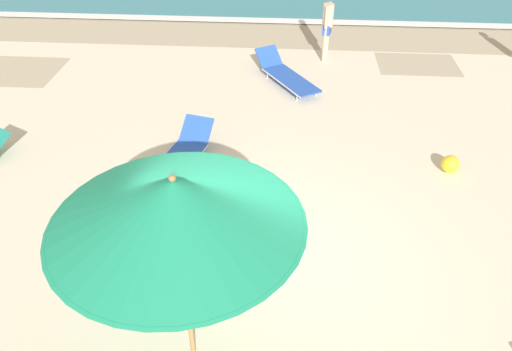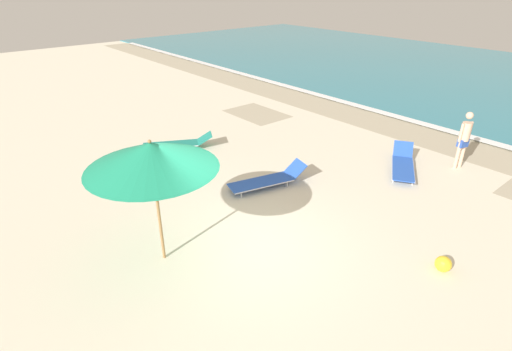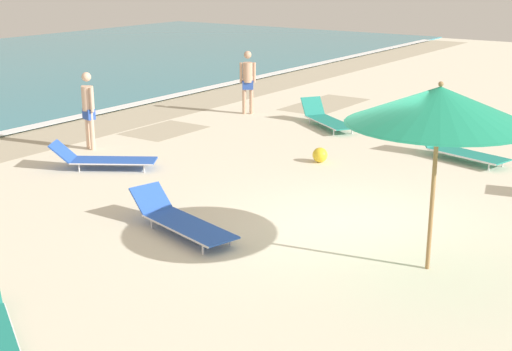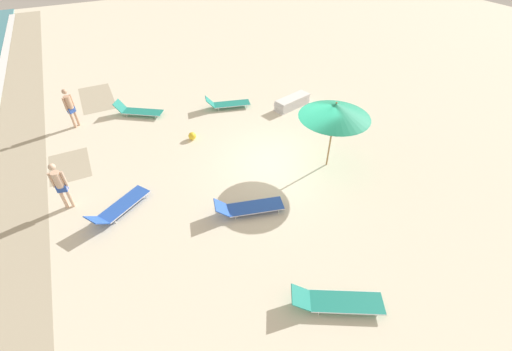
# 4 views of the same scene
# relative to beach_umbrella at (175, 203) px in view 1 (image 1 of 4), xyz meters

# --- Properties ---
(ground_plane) EXTENTS (60.00, 60.00, 0.16)m
(ground_plane) POSITION_rel_beach_umbrella_xyz_m (0.73, 1.36, -2.39)
(ground_plane) COLOR beige
(beach_umbrella) EXTENTS (2.48, 2.48, 2.63)m
(beach_umbrella) POSITION_rel_beach_umbrella_xyz_m (0.00, 0.00, 0.00)
(beach_umbrella) COLOR #9E7547
(beach_umbrella) RESTS_ON ground_plane
(sun_lounger_beside_umbrella) EXTENTS (1.66, 2.12, 0.55)m
(sun_lounger_beside_umbrella) POSITION_rel_beach_umbrella_xyz_m (0.93, 7.45, -2.09)
(sun_lounger_beside_umbrella) COLOR blue
(sun_lounger_beside_umbrella) RESTS_ON ground_plane
(sun_lounger_near_water_left) EXTENTS (1.14, 2.29, 0.54)m
(sun_lounger_near_water_left) POSITION_rel_beach_umbrella_xyz_m (-0.93, 3.72, -2.09)
(sun_lounger_near_water_left) COLOR blue
(sun_lounger_near_water_left) RESTS_ON ground_plane
(beachgoer_wading_adult) EXTENTS (0.27, 0.44, 1.76)m
(beachgoer_wading_adult) POSITION_rel_beach_umbrella_xyz_m (1.90, 8.89, -1.31)
(beachgoer_wading_adult) COLOR beige
(beachgoer_wading_adult) RESTS_ON ground_plane
(beach_ball) EXTENTS (0.32, 0.32, 0.32)m
(beach_ball) POSITION_rel_beach_umbrella_xyz_m (3.93, 4.02, -2.14)
(beach_ball) COLOR yellow
(beach_ball) RESTS_ON ground_plane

